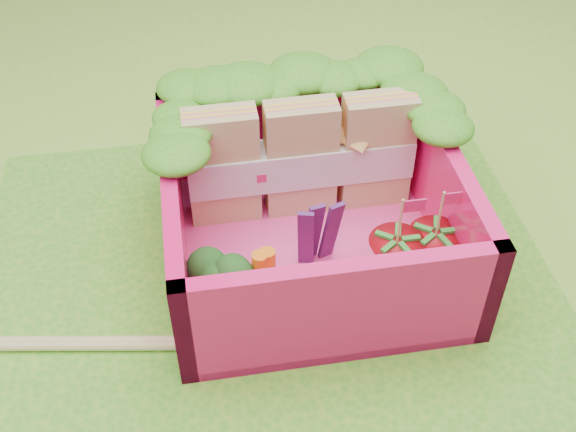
% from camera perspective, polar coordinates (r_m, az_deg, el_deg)
% --- Properties ---
extents(ground, '(14.00, 14.00, 0.00)m').
position_cam_1_polar(ground, '(3.25, -0.99, -7.55)').
color(ground, '#7EBE35').
rests_on(ground, ground).
extents(placemat, '(2.60, 2.60, 0.03)m').
position_cam_1_polar(placemat, '(3.24, -1.00, -7.39)').
color(placemat, green).
rests_on(placemat, ground).
extents(bento_floor, '(1.30, 1.30, 0.05)m').
position_cam_1_polar(bento_floor, '(3.44, 1.79, -2.54)').
color(bento_floor, '#FF4197').
rests_on(bento_floor, placemat).
extents(bento_box, '(1.30, 1.30, 0.55)m').
position_cam_1_polar(bento_box, '(3.27, 1.88, 0.53)').
color(bento_box, '#FD1566').
rests_on(bento_box, placemat).
extents(lettuce_ruffle, '(1.43, 0.76, 0.11)m').
position_cam_1_polar(lettuce_ruffle, '(3.42, 0.54, 9.80)').
color(lettuce_ruffle, '#317F17').
rests_on(lettuce_ruffle, bento_box).
extents(sandwich_stack, '(1.08, 0.18, 0.60)m').
position_cam_1_polar(sandwich_stack, '(3.44, 1.10, 4.54)').
color(sandwich_stack, tan).
rests_on(sandwich_stack, bento_floor).
extents(broccoli, '(0.33, 0.33, 0.24)m').
position_cam_1_polar(broccoli, '(3.04, -5.48, -5.33)').
color(broccoli, '#588B43').
rests_on(broccoli, bento_floor).
extents(carrot_sticks, '(0.10, 0.09, 0.28)m').
position_cam_1_polar(carrot_sticks, '(3.09, -1.89, -4.78)').
color(carrot_sticks, orange).
rests_on(carrot_sticks, bento_floor).
extents(purple_wedges, '(0.19, 0.07, 0.38)m').
position_cam_1_polar(purple_wedges, '(3.20, 2.28, -1.41)').
color(purple_wedges, '#401650').
rests_on(purple_wedges, bento_floor).
extents(strawberry_left, '(0.25, 0.25, 0.49)m').
position_cam_1_polar(strawberry_left, '(3.20, 8.41, -3.48)').
color(strawberry_left, '#BA0B27').
rests_on(strawberry_left, bento_floor).
extents(strawberry_right, '(0.24, 0.24, 0.48)m').
position_cam_1_polar(strawberry_right, '(3.27, 11.36, -2.81)').
color(strawberry_right, '#BA0B27').
rests_on(strawberry_right, bento_floor).
extents(snap_peas, '(0.59, 0.56, 0.05)m').
position_cam_1_polar(snap_peas, '(3.34, 9.09, -3.67)').
color(snap_peas, '#60A534').
rests_on(snap_peas, bento_floor).
extents(chopsticks, '(2.23, 0.41, 0.04)m').
position_cam_1_polar(chopsticks, '(3.27, -20.17, -9.44)').
color(chopsticks, '#D3B674').
rests_on(chopsticks, placemat).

